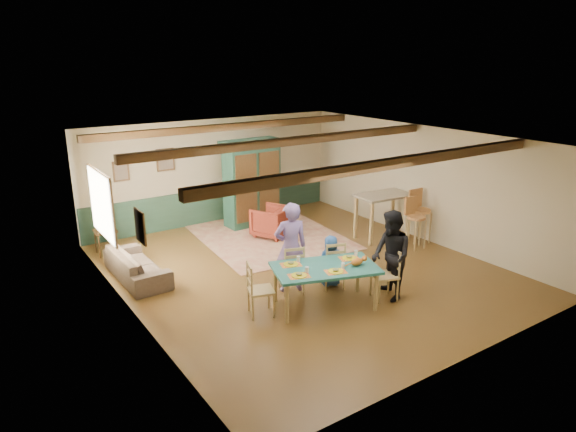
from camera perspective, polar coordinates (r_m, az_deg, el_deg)
floor at (r=10.67m, az=1.64°, el=-5.94°), size 8.00×8.00×0.00m
wall_back at (r=13.56m, az=-8.23°, el=4.95°), size 7.00×0.02×2.70m
wall_left at (r=8.74m, az=-17.30°, el=-2.61°), size 0.02×8.00×2.70m
wall_right at (r=12.52m, az=14.86°, el=3.51°), size 0.02×8.00×2.70m
ceiling at (r=9.92m, az=1.77°, el=8.54°), size 7.00×8.00×0.02m
wainscot_back at (r=13.76m, az=-8.04°, el=1.28°), size 6.95×0.03×0.90m
ceiling_beam_front at (r=8.21m, az=11.23°, el=5.73°), size 6.95×0.16×0.16m
ceiling_beam_mid at (r=10.26m, az=0.45°, el=8.33°), size 6.95×0.16×0.16m
ceiling_beam_back at (r=12.47m, az=-6.43°, el=9.82°), size 6.95×0.16×0.16m
window_left at (r=10.26m, az=-20.08°, el=1.21°), size 0.06×1.60×1.30m
picture_left_wall at (r=8.08m, az=-16.08°, el=-1.13°), size 0.04×0.42×0.52m
picture_back_a at (r=12.95m, az=-13.45°, el=6.10°), size 0.45×0.04×0.55m
picture_back_b at (r=12.64m, az=-18.07°, el=4.76°), size 0.38×0.04×0.48m
dining_table at (r=9.05m, az=4.10°, el=-7.84°), size 2.01×1.51×0.74m
dining_chair_far_left at (r=9.52m, az=0.41°, el=-5.83°), size 0.53×0.55×0.94m
dining_chair_far_right at (r=9.75m, az=4.92°, el=-5.32°), size 0.53×0.55×0.94m
dining_chair_end_left at (r=8.72m, az=-3.04°, el=-8.11°), size 0.55×0.53×0.94m
dining_chair_end_right at (r=9.43m, az=10.70°, el=-6.39°), size 0.55×0.53×0.94m
person_man at (r=9.44m, az=0.28°, el=-3.50°), size 0.72×0.59×1.71m
person_woman at (r=9.34m, az=11.37°, el=-4.36°), size 0.84×0.95×1.64m
person_child at (r=9.81m, az=4.76°, el=-5.00°), size 0.56×0.45×1.00m
cat at (r=8.97m, az=7.68°, el=-4.98°), size 0.38×0.24×0.18m
place_setting_near_left at (r=8.50m, az=1.24°, el=-6.36°), size 0.47×0.41×0.11m
place_setting_near_center at (r=8.70m, az=5.33°, el=-5.87°), size 0.47×0.41×0.11m
place_setting_far_left at (r=8.94m, az=0.32°, el=-5.13°), size 0.47×0.41×0.11m
place_setting_far_right at (r=9.28m, az=6.83°, el=-4.40°), size 0.47×0.41×0.11m
area_rug at (r=12.58m, az=-2.13°, el=-2.23°), size 3.47×4.01×0.01m
armoire at (r=13.22m, az=-4.03°, el=3.70°), size 1.59×0.69×2.22m
armchair at (r=12.47m, az=-1.83°, el=-0.61°), size 1.08×1.09×0.75m
sofa at (r=10.59m, az=-16.46°, el=-5.23°), size 0.79×1.94×0.56m
end_table at (r=12.07m, az=-19.54°, el=-2.74°), size 0.48×0.48×0.56m
table_lamp at (r=11.90m, az=-19.80°, el=-0.30°), size 0.30×0.30×0.51m
counter_table at (r=12.51m, az=10.44°, el=-0.02°), size 1.36×0.86×1.09m
bar_stool_left at (r=12.00m, az=14.04°, el=-0.79°), size 0.43×0.47×1.18m
bar_stool_right at (r=12.36m, az=14.51°, el=-0.09°), size 0.45×0.50×1.27m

